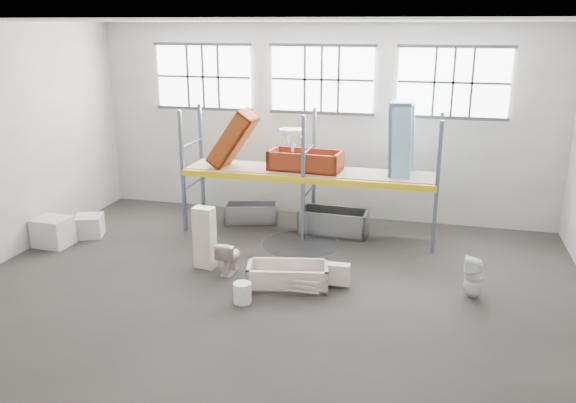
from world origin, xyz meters
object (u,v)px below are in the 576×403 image
(toilet_beige, at_px, (229,257))
(carton_near, at_px, (53,232))
(steel_tub_left, at_px, (251,213))
(bucket, at_px, (242,293))
(blue_tub_upright, at_px, (401,140))
(bathtub_beige, at_px, (288,276))
(rust_tub_flat, at_px, (305,161))
(toilet_white, at_px, (474,277))
(steel_tub_right, at_px, (334,222))
(cistern_tall, at_px, (205,238))

(toilet_beige, bearing_deg, carton_near, -2.87)
(steel_tub_left, distance_m, carton_near, 4.80)
(bucket, bearing_deg, blue_tub_upright, 58.68)
(bathtub_beige, relative_size, rust_tub_flat, 0.92)
(bathtub_beige, height_order, bucket, bathtub_beige)
(bucket, xyz_separation_m, carton_near, (-5.19, 1.67, 0.14))
(toilet_white, xyz_separation_m, carton_near, (-9.33, 0.37, -0.07))
(steel_tub_left, bearing_deg, blue_tub_upright, -4.38)
(toilet_beige, bearing_deg, rust_tub_flat, -107.27)
(steel_tub_left, relative_size, steel_tub_right, 0.81)
(toilet_beige, xyz_separation_m, bucket, (0.70, -1.24, -0.15))
(cistern_tall, height_order, steel_tub_left, cistern_tall)
(steel_tub_left, height_order, rust_tub_flat, rust_tub_flat)
(toilet_beige, height_order, steel_tub_left, toilet_beige)
(cistern_tall, bearing_deg, rust_tub_flat, 66.41)
(toilet_white, bearing_deg, toilet_beige, -92.16)
(blue_tub_upright, bearing_deg, rust_tub_flat, -175.93)
(carton_near, bearing_deg, cistern_tall, -4.44)
(steel_tub_right, bearing_deg, carton_near, -158.80)
(rust_tub_flat, xyz_separation_m, carton_near, (-5.48, -2.28, -1.49))
(toilet_white, distance_m, bucket, 4.35)
(rust_tub_flat, relative_size, bucket, 4.43)
(cistern_tall, relative_size, rust_tub_flat, 0.77)
(steel_tub_right, distance_m, blue_tub_upright, 2.58)
(bathtub_beige, height_order, blue_tub_upright, blue_tub_upright)
(toilet_beige, relative_size, rust_tub_flat, 0.40)
(toilet_beige, distance_m, steel_tub_right, 3.29)
(cistern_tall, height_order, bucket, cistern_tall)
(toilet_beige, relative_size, blue_tub_upright, 0.39)
(toilet_beige, xyz_separation_m, blue_tub_upright, (3.20, 2.87, 2.05))
(bucket, relative_size, carton_near, 0.50)
(blue_tub_upright, bearing_deg, cistern_tall, -144.07)
(bathtub_beige, height_order, toilet_beige, toilet_beige)
(toilet_white, relative_size, steel_tub_left, 0.59)
(steel_tub_right, relative_size, carton_near, 2.15)
(steel_tub_right, height_order, carton_near, carton_near)
(blue_tub_upright, xyz_separation_m, bucket, (-2.50, -4.11, -2.20))
(bathtub_beige, distance_m, bucket, 1.08)
(toilet_beige, bearing_deg, toilet_white, -176.59)
(toilet_beige, height_order, toilet_white, toilet_white)
(rust_tub_flat, bearing_deg, cistern_tall, -121.25)
(steel_tub_left, distance_m, blue_tub_upright, 4.32)
(steel_tub_right, height_order, blue_tub_upright, blue_tub_upright)
(cistern_tall, distance_m, carton_near, 3.93)
(toilet_beige, distance_m, carton_near, 4.51)
(carton_near, bearing_deg, toilet_beige, -5.52)
(toilet_beige, height_order, carton_near, toilet_beige)
(toilet_white, xyz_separation_m, blue_tub_upright, (-1.64, 2.81, 2.00))
(rust_tub_flat, xyz_separation_m, blue_tub_upright, (2.22, 0.16, 0.57))
(steel_tub_right, relative_size, bucket, 4.28)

